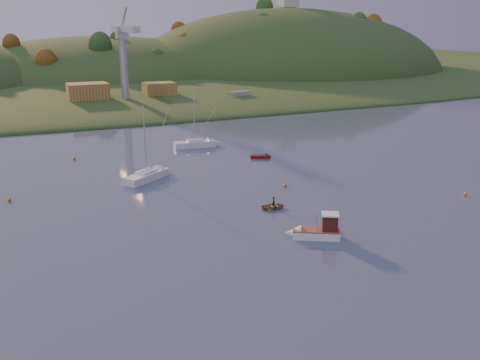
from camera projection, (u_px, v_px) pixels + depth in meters
name	position (u px, v px, depth m)	size (l,w,h in m)	color
ground	(397.00, 303.00, 47.04)	(500.00, 500.00, 0.00)	#3B4A61
far_shore	(71.00, 75.00, 248.92)	(620.00, 220.00, 1.50)	#25441B
shore_slope	(94.00, 91.00, 191.87)	(640.00, 150.00, 7.00)	#25441B
hill_center	(101.00, 78.00, 235.22)	(140.00, 120.00, 36.00)	#25441B
hill_right	(287.00, 74.00, 254.84)	(150.00, 130.00, 60.00)	#25441B
hilltop_house	(289.00, 0.00, 245.34)	(9.00, 7.00, 6.45)	beige
hillside_trees	(86.00, 85.00, 209.42)	(280.00, 50.00, 32.00)	#22491A
wharf	(135.00, 102.00, 155.71)	(42.00, 16.00, 2.40)	slate
shed_west	(88.00, 92.00, 150.55)	(11.00, 8.00, 4.80)	olive
shed_east	(159.00, 89.00, 159.64)	(9.00, 7.00, 4.00)	olive
dock_crane	(124.00, 47.00, 146.84)	(3.20, 28.00, 20.30)	#B7B7BC
fishing_boat	(313.00, 231.00, 60.92)	(6.42, 4.76, 4.00)	white
sailboat_near	(147.00, 175.00, 83.30)	(8.33, 6.94, 11.68)	white
sailboat_far	(195.00, 143.00, 105.33)	(8.37, 3.15, 11.37)	silver
canoe	(274.00, 206.00, 70.59)	(2.30, 3.22, 0.67)	olive
paddler	(274.00, 204.00, 70.48)	(0.52, 0.34, 1.43)	black
red_tender	(264.00, 157.00, 96.82)	(4.19, 2.69, 1.35)	maroon
work_vessel	(239.00, 99.00, 160.66)	(15.53, 8.40, 3.79)	#505D69
buoy_0	(465.00, 194.00, 75.87)	(0.50, 0.50, 0.50)	orange
buoy_1	(285.00, 185.00, 80.05)	(0.50, 0.50, 0.50)	orange
buoy_2	(9.00, 199.00, 73.60)	(0.50, 0.50, 0.50)	orange
buoy_3	(74.00, 158.00, 95.86)	(0.50, 0.50, 0.50)	orange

